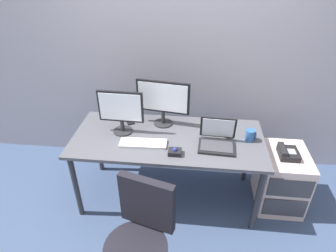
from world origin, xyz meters
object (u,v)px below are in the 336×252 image
at_px(keyboard, 143,143).
at_px(trackball_mouse, 175,152).
at_px(monitor_main, 163,100).
at_px(banana, 223,134).
at_px(file_cabinet, 281,179).
at_px(laptop, 217,140).
at_px(cell_phone, 130,121).
at_px(desk_phone, 288,153).
at_px(coffee_mug, 250,135).
at_px(office_chair, 140,246).
at_px(monitor_side, 121,110).

relative_size(keyboard, trackball_mouse, 3.77).
height_order(monitor_main, banana, monitor_main).
height_order(file_cabinet, monitor_main, monitor_main).
xyz_separation_m(laptop, cell_phone, (-0.84, 0.31, -0.05)).
bearing_deg(monitor_main, desk_phone, -9.75).
distance_m(laptop, banana, 0.16).
relative_size(desk_phone, coffee_mug, 1.87).
height_order(office_chair, banana, office_chair).
distance_m(trackball_mouse, coffee_mug, 0.70).
distance_m(trackball_mouse, banana, 0.52).
relative_size(keyboard, banana, 2.18).
distance_m(keyboard, laptop, 0.64).
height_order(monitor_main, cell_phone, monitor_main).
xyz_separation_m(monitor_main, laptop, (0.51, -0.30, -0.21)).
bearing_deg(coffee_mug, office_chair, -131.35).
bearing_deg(desk_phone, monitor_side, 179.23).
height_order(keyboard, laptop, laptop).
distance_m(file_cabinet, coffee_mug, 0.61).
bearing_deg(office_chair, trackball_mouse, 74.83).
height_order(monitor_side, coffee_mug, monitor_side).
height_order(desk_phone, monitor_main, monitor_main).
distance_m(cell_phone, banana, 0.92).
bearing_deg(coffee_mug, file_cabinet, 2.59).
bearing_deg(file_cabinet, trackball_mouse, -164.22).
xyz_separation_m(desk_phone, cell_phone, (-1.49, 0.21, 0.12)).
relative_size(monitor_main, trackball_mouse, 4.57).
xyz_separation_m(keyboard, cell_phone, (-0.21, 0.37, -0.01)).
distance_m(monitor_side, banana, 0.95).
bearing_deg(cell_phone, banana, -38.15).
bearing_deg(keyboard, cell_phone, 118.91).
distance_m(file_cabinet, banana, 0.76).
bearing_deg(coffee_mug, banana, 168.44).
height_order(file_cabinet, desk_phone, desk_phone).
bearing_deg(trackball_mouse, coffee_mug, 22.59).
bearing_deg(monitor_side, keyboard, -39.00).
xyz_separation_m(office_chair, laptop, (0.53, 0.84, 0.37)).
relative_size(monitor_main, cell_phone, 3.54).
relative_size(file_cabinet, cell_phone, 4.11).
relative_size(desk_phone, trackball_mouse, 1.82).
bearing_deg(cell_phone, laptop, -48.25).
bearing_deg(banana, trackball_mouse, -142.37).
distance_m(office_chair, coffee_mug, 1.31).
relative_size(desk_phone, cell_phone, 1.41).
relative_size(cell_phone, banana, 0.75).
bearing_deg(banana, desk_phone, -4.66).
xyz_separation_m(file_cabinet, desk_phone, (-0.01, -0.02, 0.33)).
relative_size(office_chair, laptop, 2.85).
xyz_separation_m(file_cabinet, cell_phone, (-1.50, 0.19, 0.44)).
height_order(office_chair, cell_phone, office_chair).
bearing_deg(cell_phone, monitor_main, -29.73).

